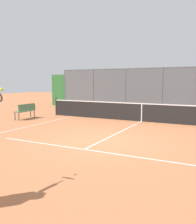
% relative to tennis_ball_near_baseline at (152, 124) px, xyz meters
% --- Properties ---
extents(ground_plane, '(60.00, 60.00, 0.00)m').
position_rel_tennis_ball_near_baseline_xyz_m(ground_plane, '(0.75, 4.00, -0.03)').
color(ground_plane, '#B76B42').
extents(court_line_markings, '(8.59, 10.82, 0.01)m').
position_rel_tennis_ball_near_baseline_xyz_m(court_line_markings, '(0.75, 5.55, -0.03)').
color(court_line_markings, white).
rests_on(court_line_markings, ground).
extents(fence_backdrop, '(19.06, 1.37, 3.04)m').
position_rel_tennis_ball_near_baseline_xyz_m(fence_backdrop, '(0.75, -6.00, 1.28)').
color(fence_backdrop, '#565B60').
rests_on(fence_backdrop, ground).
extents(tennis_net, '(11.04, 0.09, 1.07)m').
position_rel_tennis_ball_near_baseline_xyz_m(tennis_net, '(0.75, -0.68, 0.46)').
color(tennis_net, '#2D2D2D').
rests_on(tennis_net, ground).
extents(tennis_ball_near_baseline, '(0.07, 0.07, 0.07)m').
position_rel_tennis_ball_near_baseline_xyz_m(tennis_ball_near_baseline, '(0.00, 0.00, 0.00)').
color(tennis_ball_near_baseline, '#D6E042').
rests_on(tennis_ball_near_baseline, ground).
extents(courtside_bench, '(0.40, 1.30, 0.84)m').
position_rel_tennis_ball_near_baseline_xyz_m(courtside_bench, '(6.77, 1.39, 0.48)').
color(courtside_bench, '#477A51').
rests_on(courtside_bench, ground).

